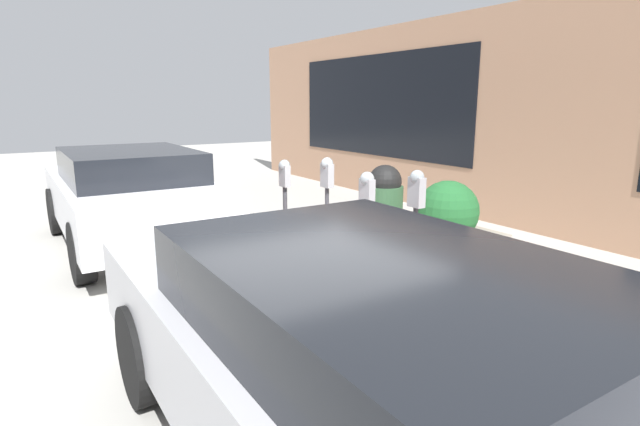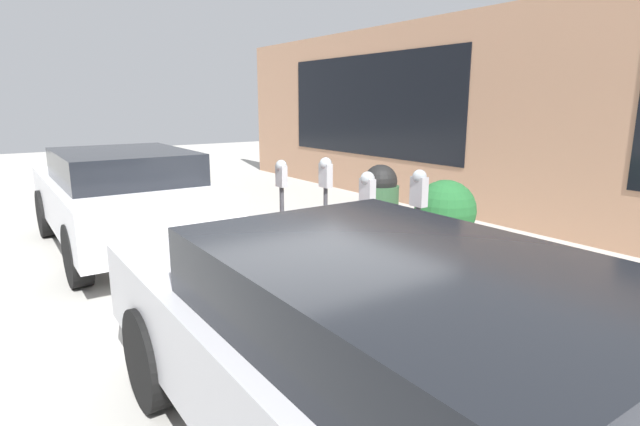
# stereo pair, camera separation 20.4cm
# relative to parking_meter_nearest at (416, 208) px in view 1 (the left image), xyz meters

# --- Properties ---
(ground_plane) EXTENTS (40.00, 40.00, 0.00)m
(ground_plane) POSITION_rel_parking_meter_nearest_xyz_m (1.22, 0.46, -1.12)
(ground_plane) COLOR #ADAAA3
(curb_strip) EXTENTS (19.00, 0.16, 0.04)m
(curb_strip) POSITION_rel_parking_meter_nearest_xyz_m (1.22, 0.54, -1.10)
(curb_strip) COLOR red
(curb_strip) RESTS_ON ground_plane
(building_facade) EXTENTS (19.00, 0.17, 3.73)m
(building_facade) POSITION_rel_parking_meter_nearest_xyz_m (1.22, -4.01, 0.75)
(building_facade) COLOR tan
(building_facade) RESTS_ON ground_plane
(parking_meter_nearest) EXTENTS (0.17, 0.14, 1.50)m
(parking_meter_nearest) POSITION_rel_parking_meter_nearest_xyz_m (0.00, 0.00, 0.00)
(parking_meter_nearest) COLOR #38383D
(parking_meter_nearest) RESTS_ON ground_plane
(parking_meter_second) EXTENTS (0.19, 0.16, 1.39)m
(parking_meter_second) POSITION_rel_parking_meter_nearest_xyz_m (0.78, -0.00, -0.07)
(parking_meter_second) COLOR #38383D
(parking_meter_second) RESTS_ON ground_plane
(parking_meter_middle) EXTENTS (0.18, 0.15, 1.47)m
(parking_meter_middle) POSITION_rel_parking_meter_nearest_xyz_m (1.59, -0.01, -0.01)
(parking_meter_middle) COLOR #38383D
(parking_meter_middle) RESTS_ON ground_plane
(parking_meter_fourth) EXTENTS (0.18, 0.16, 1.36)m
(parking_meter_fourth) POSITION_rel_parking_meter_nearest_xyz_m (2.52, 0.08, -0.13)
(parking_meter_fourth) COLOR #38383D
(parking_meter_fourth) RESTS_ON ground_plane
(planter_box) EXTENTS (1.15, 1.05, 1.19)m
(planter_box) POSITION_rel_parking_meter_nearest_xyz_m (0.75, -1.27, -0.63)
(planter_box) COLOR gray
(planter_box) RESTS_ON ground_plane
(parked_car_front) EXTENTS (4.74, 1.92, 1.40)m
(parked_car_front) POSITION_rel_parking_meter_nearest_xyz_m (-1.56, 1.84, -0.35)
(parked_car_front) COLOR #B7B7BC
(parked_car_front) RESTS_ON ground_plane
(parked_car_middle) EXTENTS (4.45, 1.99, 1.46)m
(parked_car_middle) POSITION_rel_parking_meter_nearest_xyz_m (4.16, 1.81, -0.32)
(parked_car_middle) COLOR silver
(parked_car_middle) RESTS_ON ground_plane
(trash_bin) EXTENTS (0.55, 0.55, 1.24)m
(trash_bin) POSITION_rel_parking_meter_nearest_xyz_m (2.09, -1.37, -0.50)
(trash_bin) COLOR #2D5133
(trash_bin) RESTS_ON ground_plane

